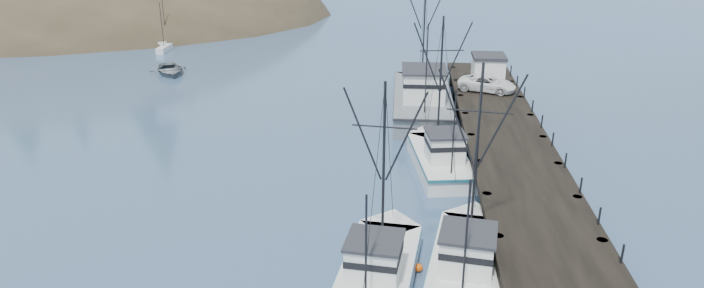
% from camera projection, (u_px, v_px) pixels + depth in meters
% --- Properties ---
extents(ground, '(400.00, 400.00, 0.00)m').
position_uv_depth(ground, '(278.00, 269.00, 32.89)').
color(ground, '#314B6E').
rests_on(ground, ground).
extents(pier, '(6.00, 44.00, 2.00)m').
position_uv_depth(pier, '(506.00, 139.00, 46.06)').
color(pier, black).
rests_on(pier, ground).
extents(moored_sailboats, '(12.69, 19.16, 6.35)m').
position_uv_depth(moored_sailboats, '(157.00, 35.00, 88.83)').
color(moored_sailboats, silver).
rests_on(moored_sailboats, ground).
extents(trawler_near, '(5.10, 11.20, 11.29)m').
position_uv_depth(trawler_near, '(468.00, 259.00, 32.28)').
color(trawler_near, silver).
rests_on(trawler_near, ground).
extents(trawler_mid, '(4.61, 10.68, 10.61)m').
position_uv_depth(trawler_mid, '(379.00, 268.00, 31.56)').
color(trawler_mid, silver).
rests_on(trawler_mid, ground).
extents(trawler_far, '(4.85, 10.88, 11.12)m').
position_uv_depth(trawler_far, '(439.00, 157.00, 45.11)').
color(trawler_far, silver).
rests_on(trawler_far, ground).
extents(work_vessel, '(5.28, 17.35, 14.32)m').
position_uv_depth(work_vessel, '(422.00, 98.00, 57.34)').
color(work_vessel, slate).
rests_on(work_vessel, ground).
extents(pier_shed, '(3.00, 3.20, 2.80)m').
position_uv_depth(pier_shed, '(488.00, 69.00, 58.28)').
color(pier_shed, silver).
rests_on(pier_shed, pier).
extents(pickup_truck, '(5.59, 3.90, 1.42)m').
position_uv_depth(pickup_truck, '(487.00, 84.00, 56.36)').
color(pickup_truck, white).
rests_on(pickup_truck, pier).
extents(motorboat, '(6.36, 7.07, 1.20)m').
position_uv_depth(motorboat, '(170.00, 74.00, 70.05)').
color(motorboat, slate).
rests_on(motorboat, ground).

